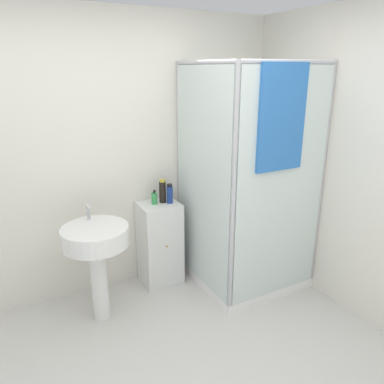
% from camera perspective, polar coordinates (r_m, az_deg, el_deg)
% --- Properties ---
extents(wall_back, '(6.40, 0.06, 2.50)m').
position_cam_1_polar(wall_back, '(3.41, -13.25, 5.03)').
color(wall_back, silver).
rests_on(wall_back, ground_plane).
extents(shower_enclosure, '(0.97, 1.00, 2.07)m').
position_cam_1_polar(shower_enclosure, '(3.57, 8.00, -5.58)').
color(shower_enclosure, white).
rests_on(shower_enclosure, ground_plane).
extents(vanity_cabinet, '(0.37, 0.35, 0.81)m').
position_cam_1_polar(vanity_cabinet, '(3.65, -4.93, -7.76)').
color(vanity_cabinet, silver).
rests_on(vanity_cabinet, ground_plane).
extents(sink, '(0.53, 0.53, 0.96)m').
position_cam_1_polar(sink, '(3.10, -14.39, -8.11)').
color(sink, white).
rests_on(sink, ground_plane).
extents(soap_dispenser, '(0.05, 0.05, 0.14)m').
position_cam_1_polar(soap_dispenser, '(3.47, -5.77, -0.95)').
color(soap_dispenser, green).
rests_on(soap_dispenser, vanity_cabinet).
extents(shampoo_bottle_tall_black, '(0.06, 0.06, 0.22)m').
position_cam_1_polar(shampoo_bottle_tall_black, '(3.49, -4.51, 0.12)').
color(shampoo_bottle_tall_black, black).
rests_on(shampoo_bottle_tall_black, vanity_cabinet).
extents(shampoo_bottle_blue, '(0.06, 0.06, 0.18)m').
position_cam_1_polar(shampoo_bottle_blue, '(3.47, -3.43, -0.29)').
color(shampoo_bottle_blue, navy).
rests_on(shampoo_bottle_blue, vanity_cabinet).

